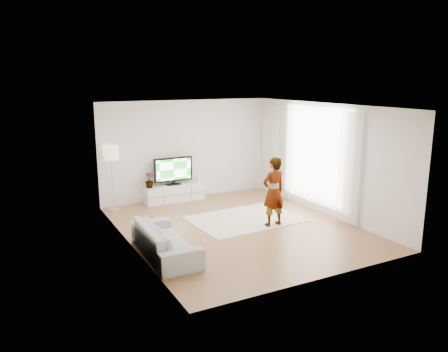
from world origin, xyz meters
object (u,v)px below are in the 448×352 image
media_console (174,193)px  player (274,192)px  floor_lamp (111,155)px  television (173,170)px  sofa (165,240)px  rug (245,219)px

media_console → player: bearing=-67.2°
player → floor_lamp: size_ratio=0.94×
media_console → television: 0.66m
media_console → television: bearing=90.0°
player → sofa: size_ratio=0.77×
media_console → rug: (0.94, -2.32, -0.23)m
media_console → player: player is taller
sofa → floor_lamp: size_ratio=1.22×
television → sofa: (-1.56, -3.55, -0.59)m
rug → sofa: sofa is taller
rug → floor_lamp: 3.78m
sofa → floor_lamp: floor_lamp is taller
rug → player: bearing=-65.3°
sofa → media_console: bearing=-22.1°
television → sofa: bearing=-113.8°
media_console → floor_lamp: (-1.72, -0.06, 1.22)m
floor_lamp → sofa: bearing=-87.4°
media_console → floor_lamp: 2.11m
television → player: size_ratio=0.69×
television → player: bearing=-67.4°
sofa → player: bearing=-78.7°
sofa → television: bearing=-21.9°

